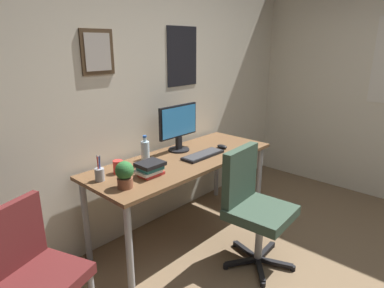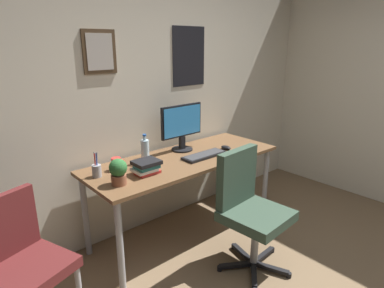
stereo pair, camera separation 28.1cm
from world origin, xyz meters
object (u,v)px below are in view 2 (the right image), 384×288
(potted_plant, at_px, (118,171))
(side_chair, at_px, (22,257))
(office_chair, at_px, (249,205))
(monitor, at_px, (182,126))
(keyboard, at_px, (204,155))
(water_bottle, at_px, (145,151))
(coffee_mug_near, at_px, (117,164))
(computer_mouse, at_px, (226,148))
(book_stack_left, at_px, (146,167))
(pen_cup, at_px, (97,170))

(potted_plant, bearing_deg, side_chair, -176.09)
(office_chair, relative_size, side_chair, 1.09)
(monitor, distance_m, keyboard, 0.36)
(monitor, distance_m, water_bottle, 0.48)
(coffee_mug_near, bearing_deg, monitor, 4.51)
(office_chair, bearing_deg, keyboard, 82.38)
(office_chair, height_order, coffee_mug_near, office_chair)
(office_chair, xyz_separation_m, computer_mouse, (0.38, 0.60, 0.24))
(computer_mouse, distance_m, book_stack_left, 0.92)
(monitor, height_order, keyboard, monitor)
(potted_plant, bearing_deg, office_chair, -34.46)
(book_stack_left, bearing_deg, potted_plant, -170.63)
(monitor, xyz_separation_m, computer_mouse, (0.33, -0.27, -0.22))
(water_bottle, bearing_deg, pen_cup, -178.20)
(monitor, relative_size, coffee_mug_near, 4.00)
(keyboard, bearing_deg, potted_plant, -177.64)
(water_bottle, distance_m, coffee_mug_near, 0.27)
(computer_mouse, bearing_deg, book_stack_left, -179.51)
(keyboard, bearing_deg, water_bottle, 156.08)
(coffee_mug_near, bearing_deg, pen_cup, -172.58)
(monitor, relative_size, keyboard, 1.07)
(monitor, distance_m, computer_mouse, 0.48)
(side_chair, bearing_deg, water_bottle, 15.31)
(water_bottle, bearing_deg, monitor, 8.29)
(book_stack_left, bearing_deg, water_bottle, 58.10)
(side_chair, distance_m, book_stack_left, 1.02)
(potted_plant, xyz_separation_m, book_stack_left, (0.27, 0.04, -0.05))
(computer_mouse, height_order, water_bottle, water_bottle)
(computer_mouse, bearing_deg, potted_plant, -177.50)
(office_chair, height_order, monitor, monitor)
(monitor, relative_size, pen_cup, 2.30)
(office_chair, xyz_separation_m, book_stack_left, (-0.54, 0.59, 0.28))
(keyboard, bearing_deg, office_chair, -97.62)
(potted_plant, bearing_deg, keyboard, 2.36)
(monitor, distance_m, potted_plant, 0.92)
(keyboard, xyz_separation_m, coffee_mug_near, (-0.75, 0.23, 0.04))
(side_chair, relative_size, book_stack_left, 4.40)
(computer_mouse, distance_m, coffee_mug_near, 1.07)
(coffee_mug_near, bearing_deg, computer_mouse, -11.27)
(office_chair, xyz_separation_m, monitor, (0.05, 0.87, 0.46))
(pen_cup, bearing_deg, office_chair, -42.63)
(computer_mouse, relative_size, water_bottle, 0.44)
(side_chair, distance_m, water_bottle, 1.19)
(potted_plant, bearing_deg, coffee_mug_near, 63.88)
(potted_plant, xyz_separation_m, pen_cup, (-0.05, 0.24, -0.05))
(office_chair, height_order, potted_plant, office_chair)
(keyboard, relative_size, book_stack_left, 2.16)
(pen_cup, bearing_deg, computer_mouse, -8.57)
(side_chair, relative_size, computer_mouse, 7.95)
(office_chair, relative_size, book_stack_left, 4.78)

